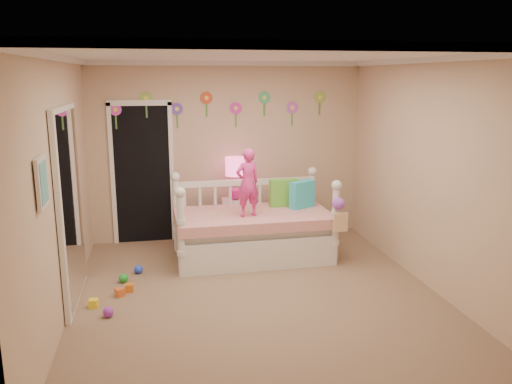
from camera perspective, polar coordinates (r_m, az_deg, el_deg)
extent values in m
cube|color=#7F684C|center=(5.87, 0.18, -11.37)|extent=(4.00, 4.50, 0.01)
cube|color=white|center=(5.37, 0.20, 14.89)|extent=(4.00, 4.50, 0.01)
cube|color=tan|center=(7.66, -3.13, 4.45)|extent=(4.00, 0.01, 2.60)
cube|color=tan|center=(5.45, -20.90, 0.27)|extent=(0.01, 4.50, 2.60)
cube|color=tan|center=(6.18, 18.71, 1.81)|extent=(0.01, 4.50, 2.60)
cube|color=#24A8B7|center=(7.08, 5.13, -0.28)|extent=(0.39, 0.29, 0.37)
cube|color=#63C03A|center=(7.16, 3.11, -0.08)|extent=(0.40, 0.15, 0.38)
imported|color=#F5379A|center=(6.57, -0.94, 1.03)|extent=(0.37, 0.29, 0.88)
cube|color=white|center=(7.59, -2.28, -3.17)|extent=(0.41, 0.33, 0.64)
sphere|color=#F1209D|center=(7.49, -2.31, -0.18)|extent=(0.17, 0.17, 0.17)
cylinder|color=#F1209D|center=(7.45, -2.32, 1.15)|extent=(0.03, 0.03, 0.36)
cylinder|color=#FF4C97|center=(7.41, -2.34, 2.85)|extent=(0.28, 0.28, 0.26)
cube|color=black|center=(7.62, -12.45, 2.11)|extent=(0.90, 0.04, 2.07)
cube|color=white|center=(5.79, -19.83, -1.50)|extent=(0.07, 1.30, 2.10)
cube|color=white|center=(4.53, -22.60, 0.98)|extent=(0.05, 0.34, 0.42)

